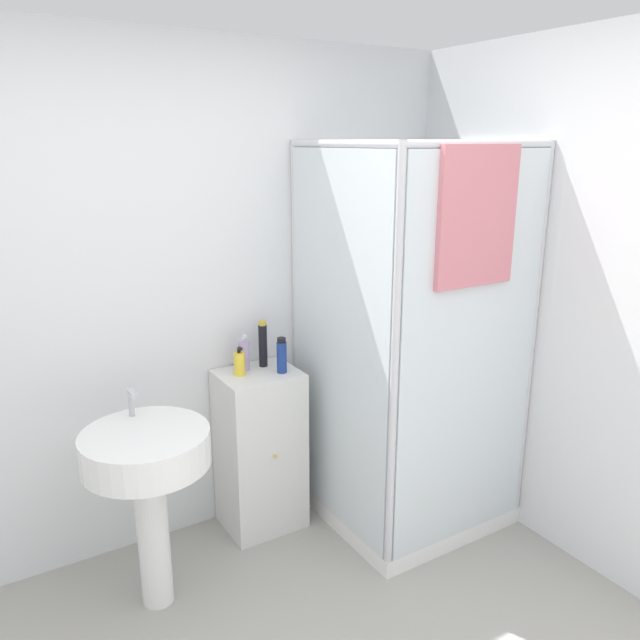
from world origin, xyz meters
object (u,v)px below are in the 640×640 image
(sink, at_px, (148,469))
(shampoo_bottle_blue, at_px, (282,356))
(shampoo_bottle_tall_black, at_px, (263,344))
(lotion_bottle_white, at_px, (244,355))
(soap_dispenser, at_px, (239,363))

(sink, distance_m, shampoo_bottle_blue, 0.87)
(shampoo_bottle_tall_black, distance_m, lotion_bottle_white, 0.11)
(lotion_bottle_white, bearing_deg, sink, -149.50)
(shampoo_bottle_tall_black, bearing_deg, lotion_bottle_white, 178.32)
(lotion_bottle_white, bearing_deg, soap_dispenser, -132.39)
(shampoo_bottle_tall_black, xyz_separation_m, lotion_bottle_white, (-0.11, 0.00, -0.04))
(lotion_bottle_white, bearing_deg, shampoo_bottle_blue, -42.47)
(sink, xyz_separation_m, soap_dispenser, (0.58, 0.32, 0.27))
(sink, distance_m, soap_dispenser, 0.71)
(soap_dispenser, bearing_deg, shampoo_bottle_blue, -21.59)
(soap_dispenser, bearing_deg, shampoo_bottle_tall_black, 18.48)
(sink, xyz_separation_m, lotion_bottle_white, (0.63, 0.37, 0.29))
(soap_dispenser, xyz_separation_m, shampoo_bottle_blue, (0.20, -0.08, 0.03))
(sink, xyz_separation_m, shampoo_bottle_blue, (0.78, 0.24, 0.30))
(shampoo_bottle_tall_black, bearing_deg, soap_dispenser, -161.52)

